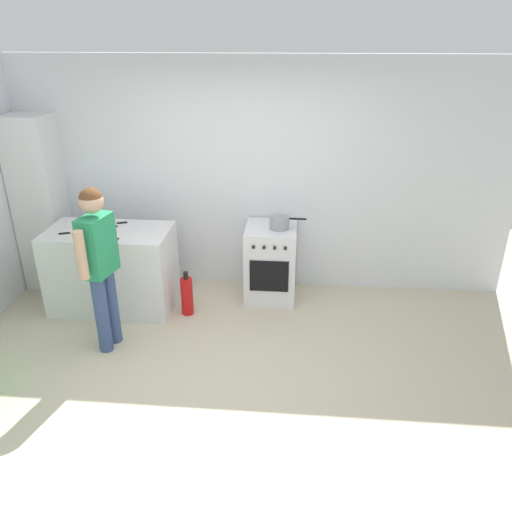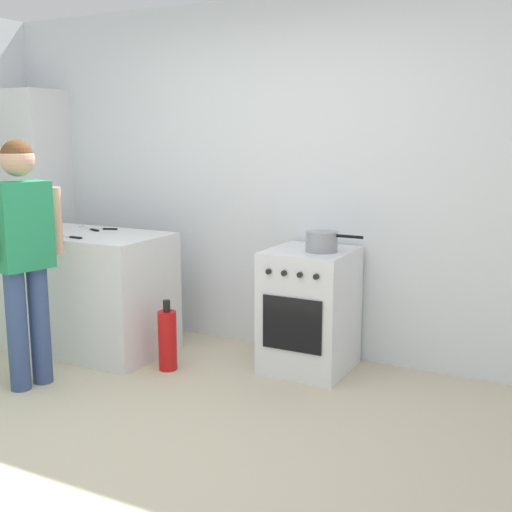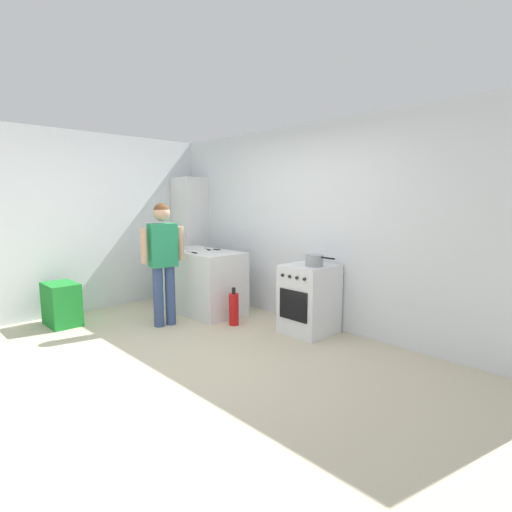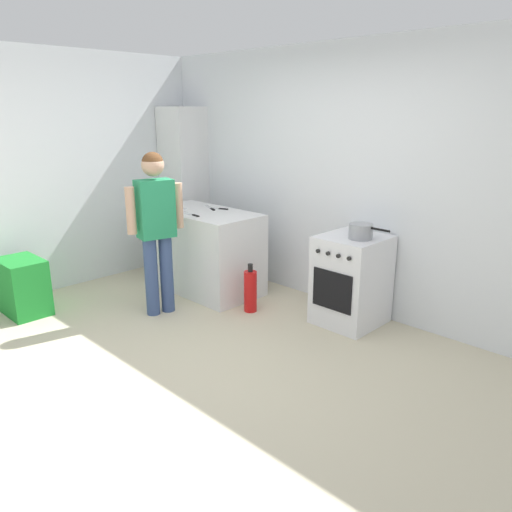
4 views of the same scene
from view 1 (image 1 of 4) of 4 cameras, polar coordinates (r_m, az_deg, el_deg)
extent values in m
plane|color=beige|center=(4.54, -4.17, -13.95)|extent=(8.00, 8.00, 0.00)
cube|color=silver|center=(5.70, -1.52, 9.01)|extent=(6.00, 0.10, 2.60)
cube|color=silver|center=(5.63, -16.09, -1.44)|extent=(1.30, 0.70, 0.90)
cube|color=silver|center=(5.63, 1.70, -0.71)|extent=(0.56, 0.60, 0.85)
cube|color=black|center=(5.36, 1.50, -2.33)|extent=(0.42, 0.01, 0.36)
cylinder|color=black|center=(5.36, 0.34, 2.88)|extent=(0.18, 0.18, 0.01)
cylinder|color=black|center=(5.34, 3.03, 2.78)|extent=(0.18, 0.18, 0.01)
cylinder|color=black|center=(5.58, 0.54, 3.78)|extent=(0.18, 0.18, 0.01)
cylinder|color=black|center=(5.57, 3.12, 3.69)|extent=(0.18, 0.18, 0.01)
cylinder|color=black|center=(5.22, -0.30, 1.03)|extent=(0.04, 0.02, 0.04)
cylinder|color=black|center=(5.21, 0.92, 0.98)|extent=(0.04, 0.02, 0.04)
cylinder|color=black|center=(5.21, 2.15, 0.94)|extent=(0.04, 0.02, 0.04)
cylinder|color=black|center=(5.20, 3.37, 0.89)|extent=(0.04, 0.02, 0.04)
cylinder|color=gray|center=(5.40, 2.70, 3.84)|extent=(0.21, 0.21, 0.14)
cylinder|color=black|center=(5.38, 4.82, 4.24)|extent=(0.18, 0.02, 0.02)
cube|color=silver|center=(5.67, -17.23, 3.59)|extent=(0.22, 0.12, 0.01)
cube|color=black|center=(5.55, -16.04, 3.34)|extent=(0.11, 0.07, 0.01)
cube|color=silver|center=(5.49, -19.77, 2.56)|extent=(0.14, 0.08, 0.01)
cube|color=black|center=(5.50, -21.07, 2.44)|extent=(0.11, 0.06, 0.01)
cube|color=silver|center=(5.28, -17.45, 2.03)|extent=(0.20, 0.06, 0.01)
cube|color=black|center=(5.21, -15.97, 1.94)|extent=(0.11, 0.04, 0.01)
cube|color=silver|center=(5.62, -16.11, 3.55)|extent=(0.10, 0.06, 0.01)
cube|color=black|center=(5.61, -15.05, 3.69)|extent=(0.11, 0.06, 0.01)
cylinder|color=#384C7A|center=(4.91, -17.20, -6.39)|extent=(0.13, 0.13, 0.78)
cylinder|color=#384C7A|center=(5.02, -16.21, -5.52)|extent=(0.13, 0.13, 0.78)
cube|color=#268C59|center=(4.67, -17.67, 1.16)|extent=(0.27, 0.37, 0.55)
cylinder|color=tan|center=(4.49, -19.35, 0.08)|extent=(0.09, 0.09, 0.44)
cylinder|color=tan|center=(4.85, -16.14, 2.31)|extent=(0.09, 0.09, 0.44)
sphere|color=tan|center=(4.53, -18.33, 5.96)|extent=(0.21, 0.21, 0.21)
sphere|color=brown|center=(4.53, -18.37, 6.20)|extent=(0.20, 0.20, 0.20)
cylinder|color=red|center=(5.42, -7.90, -4.57)|extent=(0.13, 0.13, 0.42)
cylinder|color=black|center=(5.30, -8.05, -2.20)|extent=(0.05, 0.05, 0.08)
cube|color=silver|center=(6.23, -23.41, 5.45)|extent=(0.48, 0.44, 2.00)
camera|label=2|loc=(2.12, 46.73, -19.06)|focal=45.00mm
camera|label=3|loc=(3.21, 62.91, -11.47)|focal=28.00mm
camera|label=4|loc=(2.68, 59.61, -6.72)|focal=35.00mm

